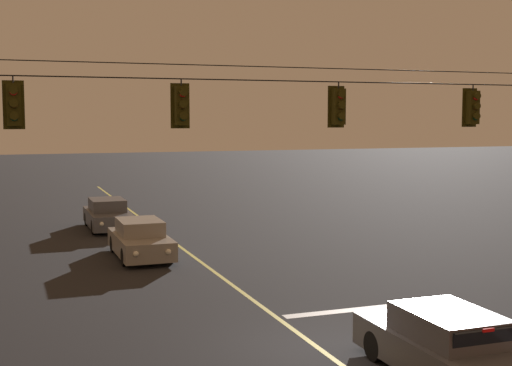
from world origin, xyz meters
name	(u,v)px	position (x,y,z in m)	size (l,w,h in m)	color
ground_plane	(322,351)	(0.00, 0.00, 0.00)	(180.00, 180.00, 0.00)	black
lane_centre_stripe	(207,267)	(0.00, 9.33, 0.00)	(0.14, 60.00, 0.01)	#D1C64C
stop_bar_paint	(343,311)	(1.90, 2.73, 0.00)	(3.40, 0.36, 0.01)	silver
signal_span_assembly	(269,165)	(0.00, 3.33, 3.90)	(19.14, 0.32, 7.49)	#38281C
traffic_light_leftmost	(14,105)	(-6.24, 3.31, 5.43)	(0.48, 0.41, 1.22)	black
traffic_light_left_inner	(182,106)	(-2.32, 3.31, 5.43)	(0.48, 0.41, 1.22)	black
traffic_light_centre	(339,107)	(1.99, 3.31, 5.43)	(0.48, 0.41, 1.22)	black
traffic_light_right_inner	(473,107)	(6.29, 3.31, 5.43)	(0.48, 0.41, 1.22)	black
car_waiting_near_lane	(446,347)	(1.58, -2.30, 0.65)	(1.80, 4.33, 1.39)	#4C4C51
car_oncoming_lead	(140,240)	(-1.86, 11.74, 0.65)	(1.80, 4.42, 1.39)	gray
car_oncoming_trailing	(108,215)	(-2.07, 18.87, 0.65)	(1.80, 4.42, 1.39)	#4C4C51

